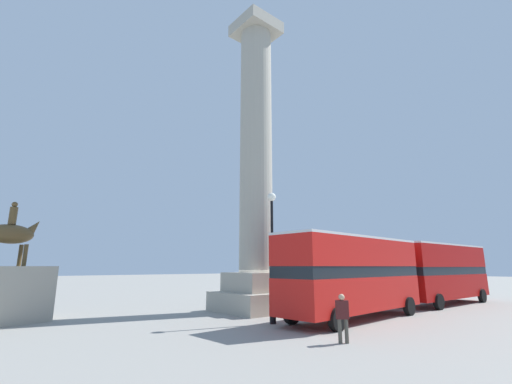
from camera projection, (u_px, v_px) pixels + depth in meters
name	position (u px, v px, depth m)	size (l,w,h in m)	color
ground_plane	(256.00, 311.00, 21.20)	(200.00, 200.00, 0.00)	gray
monument_column	(256.00, 174.00, 23.09)	(4.49, 4.49, 21.62)	#A39E8E
bus_a	(440.00, 271.00, 25.57)	(10.60, 3.03, 4.33)	#A80F0C
bus_b	(353.00, 273.00, 18.40)	(10.43, 3.37, 4.28)	red
equestrian_statue	(2.00, 289.00, 16.83)	(4.49, 3.78, 6.00)	#A39E8E
street_lamp	(272.00, 246.00, 17.34)	(0.44, 0.44, 6.49)	black
pedestrian_near_lamp	(342.00, 315.00, 12.52)	(0.47, 0.42, 1.72)	#4C473D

